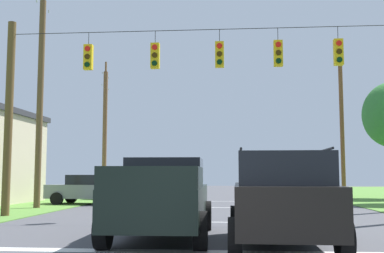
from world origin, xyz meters
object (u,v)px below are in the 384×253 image
pickup_truck (163,198)px  utility_pole_mid_left (40,99)px  utility_pole_far_left (105,129)px  overhead_signal_span (212,101)px  suv_black (281,197)px  utility_pole_far_right (342,119)px  distant_car_crossing_white (127,187)px  distant_car_oncoming (90,189)px

pickup_truck → utility_pole_mid_left: (-7.18, 9.64, 4.07)m
pickup_truck → utility_pole_far_left: 24.72m
overhead_signal_span → utility_pole_far_left: utility_pole_far_left is taller
utility_pole_far_left → suv_black: bearing=-66.8°
pickup_truck → utility_pole_far_right: size_ratio=0.47×
distant_car_crossing_white → utility_pole_far_right: (14.48, 6.12, 4.78)m
overhead_signal_span → distant_car_crossing_white: 13.88m
distant_car_crossing_white → suv_black: bearing=-68.4°
suv_black → distant_car_oncoming: bearing=120.9°
overhead_signal_span → distant_car_oncoming: bearing=132.4°
utility_pole_far_left → distant_car_oncoming: bearing=-78.6°
pickup_truck → distant_car_crossing_white: (-4.73, 17.61, -0.18)m
distant_car_crossing_white → distant_car_oncoming: same height
utility_pole_mid_left → pickup_truck: bearing=-53.3°
pickup_truck → distant_car_crossing_white: 18.24m
utility_pole_far_right → utility_pole_far_left: 17.48m
utility_pole_mid_left → overhead_signal_span: bearing=-27.1°
utility_pole_mid_left → distant_car_crossing_white: bearing=72.9°
suv_black → utility_pole_far_left: size_ratio=0.48×
distant_car_oncoming → utility_pole_far_right: utility_pole_far_right is taller
overhead_signal_span → utility_pole_far_left: (-8.72, 17.71, 0.69)m
suv_black → utility_pole_far_right: 26.31m
distant_car_crossing_white → distant_car_oncoming: size_ratio=0.98×
distant_car_oncoming → utility_pole_mid_left: bearing=-117.3°
utility_pole_mid_left → utility_pole_far_right: bearing=39.8°
pickup_truck → utility_pole_far_left: (-7.71, 23.16, 3.92)m
utility_pole_far_right → utility_pole_far_left: bearing=-178.1°
distant_car_crossing_white → utility_pole_far_right: utility_pole_far_right is taller
distant_car_oncoming → utility_pole_far_right: (15.35, 11.03, 4.78)m
pickup_truck → suv_black: (2.73, -1.22, 0.09)m
utility_pole_mid_left → suv_black: bearing=-47.6°
utility_pole_far_right → distant_car_oncoming: bearing=-144.3°
pickup_truck → distant_car_crossing_white: size_ratio=1.26×
suv_black → utility_pole_far_left: (-10.44, 24.38, 3.82)m
pickup_truck → distant_car_oncoming: size_ratio=1.23×
distant_car_crossing_white → utility_pole_far_left: utility_pole_far_left is taller
distant_car_crossing_white → utility_pole_mid_left: utility_pole_mid_left is taller
overhead_signal_span → distant_car_crossing_white: overhead_signal_span is taller
utility_pole_mid_left → utility_pole_far_left: size_ratio=1.03×
pickup_truck → distant_car_oncoming: 13.88m
utility_pole_mid_left → utility_pole_far_left: utility_pole_mid_left is taller
distant_car_oncoming → suv_black: bearing=-59.1°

